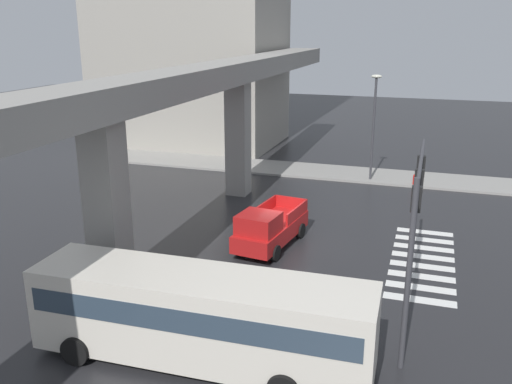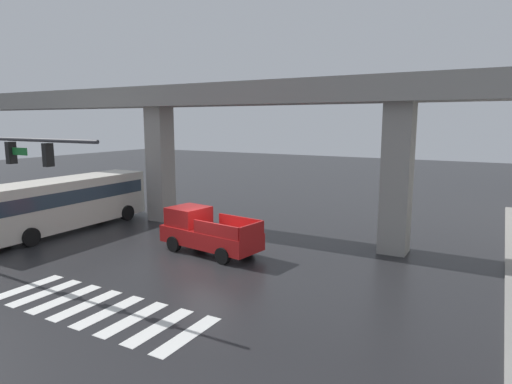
{
  "view_description": "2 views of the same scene",
  "coord_description": "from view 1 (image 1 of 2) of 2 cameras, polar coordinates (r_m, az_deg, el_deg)",
  "views": [
    {
      "loc": [
        -24.11,
        -6.15,
        10.33
      ],
      "look_at": [
        -0.45,
        1.53,
        2.7
      ],
      "focal_mm": 38.28,
      "sensor_mm": 36.0,
      "label": 1
    },
    {
      "loc": [
        11.56,
        -15.88,
        6.27
      ],
      "look_at": [
        1.45,
        2.05,
        2.94
      ],
      "focal_mm": 30.74,
      "sensor_mm": 36.0,
      "label": 2
    }
  ],
  "objects": [
    {
      "name": "ground_plane",
      "position": [
        26.94,
        3.41,
        -5.53
      ],
      "size": [
        120.0,
        120.0,
        0.0
      ],
      "primitive_type": "plane",
      "color": "#232326"
    },
    {
      "name": "crosswalk_stripes",
      "position": [
        26.23,
        17.0,
        -6.93
      ],
      "size": [
        8.25,
        2.8,
        0.01
      ],
      "color": "silver",
      "rests_on": "ground"
    },
    {
      "name": "elevated_overpass",
      "position": [
        26.85,
        -7.33,
        10.15
      ],
      "size": [
        51.41,
        2.46,
        8.34
      ],
      "color": "gray",
      "rests_on": "ground"
    },
    {
      "name": "sidewalk_east",
      "position": [
        40.32,
        5.73,
        2.23
      ],
      "size": [
        4.0,
        36.0,
        0.15
      ],
      "primitive_type": "cube",
      "color": "gray",
      "rests_on": "ground"
    },
    {
      "name": "pickup_truck",
      "position": [
        26.21,
        1.35,
        -3.84
      ],
      "size": [
        5.31,
        2.59,
        2.08
      ],
      "color": "red",
      "rests_on": "ground"
    },
    {
      "name": "city_bus",
      "position": [
        17.5,
        -5.86,
        -12.52
      ],
      "size": [
        3.0,
        10.86,
        2.99
      ],
      "color": "beige",
      "rests_on": "ground"
    },
    {
      "name": "traffic_signal_mast",
      "position": [
        19.07,
        16.4,
        -1.31
      ],
      "size": [
        8.69,
        0.32,
        6.2
      ],
      "color": "#38383D",
      "rests_on": "ground"
    },
    {
      "name": "street_lamp_near_corner",
      "position": [
        37.57,
        12.24,
        7.83
      ],
      "size": [
        0.44,
        0.7,
        7.24
      ],
      "color": "#38383D",
      "rests_on": "ground"
    },
    {
      "name": "fire_hydrant",
      "position": [
        37.86,
        16.24,
        1.2
      ],
      "size": [
        0.24,
        0.24,
        0.85
      ],
      "color": "red",
      "rests_on": "ground"
    }
  ]
}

